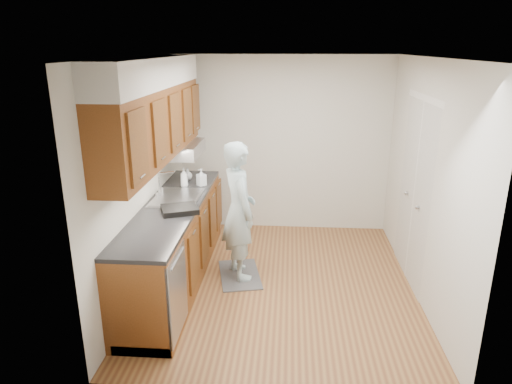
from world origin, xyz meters
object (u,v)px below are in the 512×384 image
soap_bottle_a (184,177)px  soap_bottle_c (187,174)px  dish_rack (180,209)px  person (239,202)px  soap_bottle_b (201,177)px

soap_bottle_a → soap_bottle_c: (-0.03, 0.32, -0.04)m
soap_bottle_a → dish_rack: 0.90m
person → dish_rack: person is taller
soap_bottle_b → soap_bottle_c: soap_bottle_b is taller
person → soap_bottle_b: (-0.53, 0.55, 0.12)m
person → soap_bottle_c: 1.10m
soap_bottle_a → soap_bottle_c: 0.32m
soap_bottle_c → soap_bottle_b: bearing=-45.8°
soap_bottle_a → soap_bottle_c: size_ratio=1.55×
person → soap_bottle_b: bearing=19.1°
person → dish_rack: (-0.58, -0.41, 0.04)m
soap_bottle_a → dish_rack: bearing=-80.4°
soap_bottle_a → soap_bottle_c: soap_bottle_a is taller
soap_bottle_a → person: bearing=-33.0°
dish_rack → soap_bottle_a: bearing=78.0°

